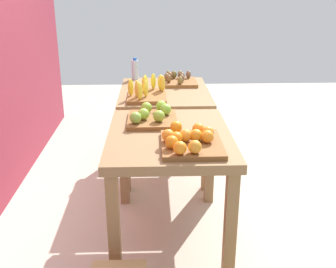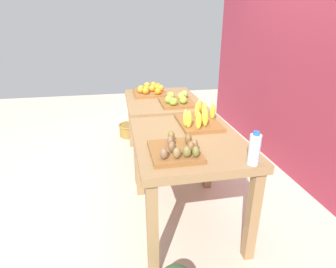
# 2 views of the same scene
# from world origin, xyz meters

# --- Properties ---
(ground_plane) EXTENTS (8.00, 8.00, 0.00)m
(ground_plane) POSITION_xyz_m (0.00, 0.00, 0.00)
(ground_plane) COLOR beige
(display_table_left) EXTENTS (1.04, 0.80, 0.77)m
(display_table_left) POSITION_xyz_m (-0.56, 0.00, 0.65)
(display_table_left) COLOR olive
(display_table_left) RESTS_ON ground_plane
(display_table_right) EXTENTS (1.04, 0.80, 0.77)m
(display_table_right) POSITION_xyz_m (0.56, 0.00, 0.65)
(display_table_right) COLOR olive
(display_table_right) RESTS_ON ground_plane
(orange_bin) EXTENTS (0.45, 0.37, 0.11)m
(orange_bin) POSITION_xyz_m (-0.81, -0.11, 0.81)
(orange_bin) COLOR brown
(orange_bin) RESTS_ON display_table_left
(apple_bin) EXTENTS (0.40, 0.34, 0.11)m
(apple_bin) POSITION_xyz_m (-0.32, 0.11, 0.81)
(apple_bin) COLOR brown
(apple_bin) RESTS_ON display_table_left
(banana_crate) EXTENTS (0.44, 0.33, 0.17)m
(banana_crate) POSITION_xyz_m (0.32, 0.15, 0.82)
(banana_crate) COLOR brown
(banana_crate) RESTS_ON display_table_right
(kiwi_bin) EXTENTS (0.36, 0.32, 0.10)m
(kiwi_bin) POSITION_xyz_m (0.82, -0.14, 0.80)
(kiwi_bin) COLOR brown
(kiwi_bin) RESTS_ON display_table_right
(water_bottle) EXTENTS (0.07, 0.07, 0.21)m
(water_bottle) POSITION_xyz_m (1.03, 0.28, 0.87)
(water_bottle) COLOR silver
(water_bottle) RESTS_ON display_table_right
(watermelon_pile) EXTENTS (0.65, 0.40, 0.26)m
(watermelon_pile) POSITION_xyz_m (1.45, -0.27, 0.13)
(watermelon_pile) COLOR #29633C
(watermelon_pile) RESTS_ON ground_plane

